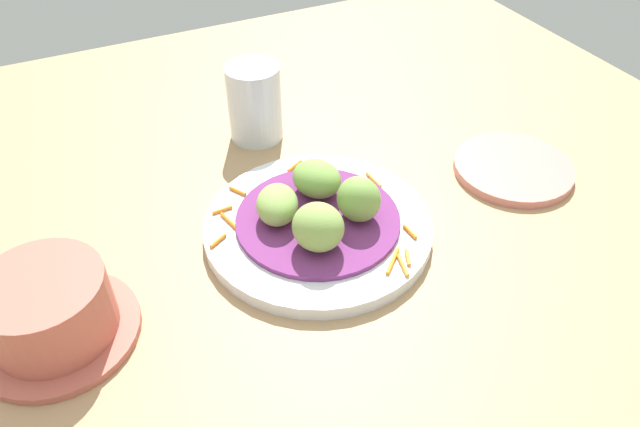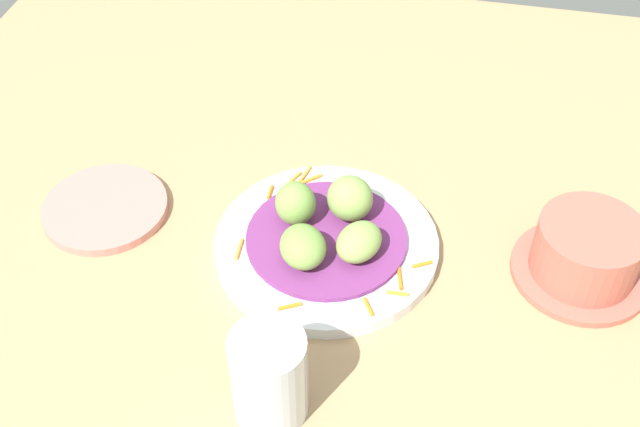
{
  "view_description": "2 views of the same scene",
  "coord_description": "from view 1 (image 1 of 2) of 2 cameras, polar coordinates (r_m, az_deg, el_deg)",
  "views": [
    {
      "loc": [
        -21.68,
        -41.18,
        44.73
      ],
      "look_at": [
        -2.28,
        -1.22,
        6.2
      ],
      "focal_mm": 33.65,
      "sensor_mm": 36.0,
      "label": 1
    },
    {
      "loc": [
        -12.99,
        57.35,
        64.59
      ],
      "look_at": [
        -0.62,
        -1.09,
        5.58
      ],
      "focal_mm": 44.89,
      "sensor_mm": 36.0,
      "label": 2
    }
  ],
  "objects": [
    {
      "name": "main_plate",
      "position": [
        0.62,
        -0.2,
        -1.27
      ],
      "size": [
        23.69,
        23.69,
        1.49
      ],
      "primitive_type": "cylinder",
      "color": "silver",
      "rests_on": "table_surface"
    },
    {
      "name": "guac_scoop_back",
      "position": [
        0.57,
        -0.18,
        -1.3
      ],
      "size": [
        6.63,
        6.75,
        4.76
      ],
      "primitive_type": "ellipsoid",
      "rotation": [
        0.0,
        0.0,
        5.17
      ],
      "color": "#84A851",
      "rests_on": "cabbage_bed"
    },
    {
      "name": "cabbage_bed",
      "position": [
        0.62,
        -0.2,
        -0.57
      ],
      "size": [
        17.0,
        17.0,
        0.57
      ],
      "primitive_type": "cylinder",
      "color": "#702D6B",
      "rests_on": "main_plate"
    },
    {
      "name": "guac_scoop_center",
      "position": [
        0.64,
        -0.23,
        3.36
      ],
      "size": [
        6.55,
        6.95,
        3.8
      ],
      "primitive_type": "ellipsoid",
      "rotation": [
        0.0,
        0.0,
        3.58
      ],
      "color": "#759E47",
      "rests_on": "cabbage_bed"
    },
    {
      "name": "guac_scoop_right",
      "position": [
        0.61,
        -4.09,
        0.85
      ],
      "size": [
        6.1,
        6.73,
        3.5
      ],
      "primitive_type": "ellipsoid",
      "rotation": [
        0.0,
        0.0,
        4.29
      ],
      "color": "#84A851",
      "rests_on": "cabbage_bed"
    },
    {
      "name": "table_surface",
      "position": [
        0.64,
        1.36,
        -2.29
      ],
      "size": [
        110.0,
        110.0,
        2.0
      ],
      "primitive_type": "cube",
      "color": "tan",
      "rests_on": "ground"
    },
    {
      "name": "water_glass",
      "position": [
        0.75,
        -6.24,
        10.44
      ],
      "size": [
        6.65,
        6.65,
        9.6
      ],
      "primitive_type": "cylinder",
      "color": "silver",
      "rests_on": "table_surface"
    },
    {
      "name": "carrot_garnish",
      "position": [
        0.62,
        -0.04,
        -0.78
      ],
      "size": [
        20.18,
        21.16,
        0.4
      ],
      "color": "orange",
      "rests_on": "main_plate"
    },
    {
      "name": "side_plate_small",
      "position": [
        0.74,
        17.79,
        4.2
      ],
      "size": [
        13.86,
        13.86,
        1.04
      ],
      "primitive_type": "cylinder",
      "color": "tan",
      "rests_on": "table_surface"
    },
    {
      "name": "guac_scoop_left",
      "position": [
        0.6,
        3.7,
        1.37
      ],
      "size": [
        5.63,
        5.82,
        4.79
      ],
      "primitive_type": "ellipsoid",
      "rotation": [
        0.0,
        0.0,
        5.08
      ],
      "color": "#759E47",
      "rests_on": "cabbage_bed"
    },
    {
      "name": "terracotta_bowl",
      "position": [
        0.56,
        -24.32,
        -8.49
      ],
      "size": [
        14.17,
        14.17,
        6.75
      ],
      "color": "#B75B4C",
      "rests_on": "table_surface"
    }
  ]
}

